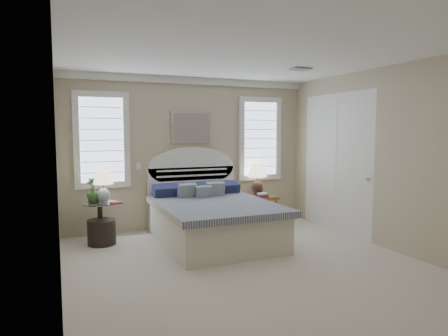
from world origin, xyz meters
TOP-DOWN VIEW (x-y plane):
  - floor at (0.00, 0.00)m, footprint 4.50×5.00m
  - ceiling at (0.00, 0.00)m, footprint 4.50×5.00m
  - wall_back at (0.00, 2.50)m, footprint 4.50×0.02m
  - wall_left at (-2.25, 0.00)m, footprint 0.02×5.00m
  - wall_right at (2.25, 0.00)m, footprint 0.02×5.00m
  - crown_molding at (0.00, 2.46)m, footprint 4.50×0.08m
  - hvac_vent at (1.20, 0.80)m, footprint 0.30×0.20m
  - switch_plate at (-0.95, 2.48)m, footprint 0.08×0.01m
  - window_left at (-1.55, 2.48)m, footprint 0.90×0.06m
  - window_right at (1.40, 2.48)m, footprint 0.90×0.06m
  - painting at (0.00, 2.46)m, footprint 0.74×0.04m
  - closet_door at (2.23, 1.20)m, footprint 0.02×1.80m
  - bed at (0.00, 1.46)m, footprint 1.72×2.28m
  - side_table_left at (-1.65, 2.05)m, footprint 0.56×0.56m
  - nightstand_right at (1.30, 2.15)m, footprint 0.50×0.40m
  - floor_pot at (-1.65, 1.89)m, footprint 0.45×0.45m
  - lamp_left at (-1.59, 2.02)m, footprint 0.32×0.32m
  - lamp_right at (1.26, 2.30)m, footprint 0.39×0.39m
  - potted_plant at (-1.74, 2.07)m, footprint 0.26×0.26m
  - books_left at (-1.43, 1.84)m, footprint 0.20×0.16m
  - books_right at (1.24, 2.03)m, footprint 0.19×0.14m

SIDE VIEW (x-z plane):
  - floor at x=0.00m, z-range -0.01..0.01m
  - floor_pot at x=-1.65m, z-range 0.00..0.39m
  - bed at x=0.00m, z-range -0.35..1.12m
  - nightstand_right at x=1.30m, z-range 0.12..0.65m
  - side_table_left at x=-1.65m, z-range 0.07..0.70m
  - books_right at x=1.24m, z-range 0.53..0.61m
  - books_left at x=-1.43m, z-range 0.63..0.65m
  - potted_plant at x=-1.74m, z-range 0.63..1.02m
  - lamp_right at x=1.26m, z-range 0.60..1.20m
  - lamp_left at x=-1.59m, z-range 0.69..1.20m
  - switch_plate at x=-0.95m, z-range 1.09..1.21m
  - closet_door at x=2.23m, z-range 0.00..2.40m
  - wall_back at x=0.00m, z-range 0.00..2.70m
  - wall_left at x=-2.25m, z-range 0.00..2.70m
  - wall_right at x=2.25m, z-range 0.00..2.70m
  - window_left at x=-1.55m, z-range 0.80..2.40m
  - window_right at x=1.40m, z-range 0.80..2.40m
  - painting at x=0.00m, z-range 1.53..2.11m
  - crown_molding at x=0.00m, z-range 2.58..2.70m
  - hvac_vent at x=1.20m, z-range 2.67..2.69m
  - ceiling at x=0.00m, z-range 2.70..2.71m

